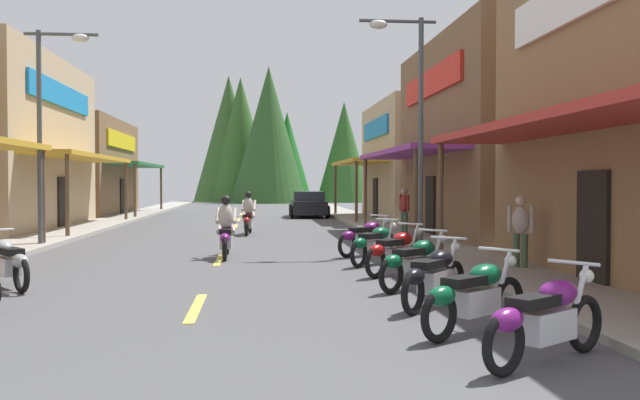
{
  "coord_description": "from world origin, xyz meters",
  "views": [
    {
      "loc": [
        0.91,
        -1.7,
        1.89
      ],
      "look_at": [
        4.18,
        33.96,
        0.97
      ],
      "focal_mm": 38.82,
      "sensor_mm": 36.0,
      "label": 1
    }
  ],
  "objects": [
    {
      "name": "ground",
      "position": [
        0.0,
        24.19,
        -0.05
      ],
      "size": [
        9.84,
        78.38,
        0.1
      ],
      "primitive_type": "cube",
      "color": "#4C4C4F"
    },
    {
      "name": "sidewalk_left",
      "position": [
        -5.92,
        24.19,
        0.06
      ],
      "size": [
        2.0,
        78.38,
        0.12
      ],
      "primitive_type": "cube",
      "color": "#9E9991",
      "rests_on": "ground"
    },
    {
      "name": "sidewalk_right",
      "position": [
        5.92,
        24.19,
        0.06
      ],
      "size": [
        2.0,
        78.38,
        0.12
      ],
      "primitive_type": "cube",
      "color": "gray",
      "rests_on": "ground"
    },
    {
      "name": "centerline_dashes",
      "position": [
        0.0,
        27.43,
        0.01
      ],
      "size": [
        0.16,
        52.95,
        0.01
      ],
      "color": "#E0C64C",
      "rests_on": "ground"
    },
    {
      "name": "storefront_left_far",
      "position": [
        -10.7,
        39.36,
        2.75
      ],
      "size": [
        9.43,
        11.29,
        5.5
      ],
      "color": "brown",
      "rests_on": "ground"
    },
    {
      "name": "storefront_right_middle",
      "position": [
        10.77,
        21.67,
        3.4
      ],
      "size": [
        9.56,
        10.39,
        6.81
      ],
      "color": "brown",
      "rests_on": "ground"
    },
    {
      "name": "storefront_right_far",
      "position": [
        10.88,
        32.8,
        2.94
      ],
      "size": [
        9.79,
        9.52,
        5.88
      ],
      "color": "tan",
      "rests_on": "ground"
    },
    {
      "name": "streetlamp_left",
      "position": [
        -5.01,
        18.89,
        4.07
      ],
      "size": [
        2.08,
        0.3,
        6.25
      ],
      "color": "#474C51",
      "rests_on": "ground"
    },
    {
      "name": "streetlamp_right",
      "position": [
        5.01,
        16.62,
        4.09
      ],
      "size": [
        2.08,
        0.3,
        6.3
      ],
      "color": "#474C51",
      "rests_on": "ground"
    },
    {
      "name": "motorcycle_parked_right_0",
      "position": [
        3.89,
        5.18,
        0.49
      ],
      "size": [
        1.82,
        1.3,
        1.04
      ],
      "rotation": [
        0.0,
        0.0,
        0.6
      ],
      "color": "black",
      "rests_on": "ground"
    },
    {
      "name": "motorcycle_parked_right_1",
      "position": [
        3.61,
        6.65,
        0.49
      ],
      "size": [
        1.75,
        1.39,
        1.04
      ],
      "rotation": [
        0.0,
        0.0,
        0.66
      ],
      "color": "black",
      "rests_on": "ground"
    },
    {
      "name": "motorcycle_parked_right_2",
      "position": [
        3.57,
        8.44,
        0.49
      ],
      "size": [
        1.43,
        1.72,
        1.04
      ],
      "rotation": [
        0.0,
        0.0,
        0.89
      ],
      "color": "black",
      "rests_on": "ground"
    },
    {
      "name": "motorcycle_parked_right_3",
      "position": [
        3.71,
        10.22,
        0.49
      ],
      "size": [
        1.67,
        1.49,
        1.04
      ],
      "rotation": [
        0.0,
        0.0,
        0.72
      ],
      "color": "black",
      "rests_on": "ground"
    },
    {
      "name": "motorcycle_parked_right_4",
      "position": [
        3.74,
        12.13,
        0.49
      ],
      "size": [
        1.61,
        1.56,
        1.04
      ],
      "rotation": [
        0.0,
        0.0,
        0.77
      ],
      "color": "black",
      "rests_on": "ground"
    },
    {
      "name": "motorcycle_parked_right_5",
      "position": [
        3.61,
        13.84,
        0.49
      ],
      "size": [
        1.47,
        1.69,
        1.04
      ],
      "rotation": [
        0.0,
        0.0,
        0.86
      ],
      "color": "black",
      "rests_on": "ground"
    },
    {
      "name": "motorcycle_parked_right_6",
      "position": [
        3.71,
        15.84,
        0.49
      ],
      "size": [
        1.71,
        1.45,
        1.04
      ],
      "rotation": [
        0.0,
        0.0,
        0.69
      ],
      "color": "black",
      "rests_on": "ground"
    },
    {
      "name": "motorcycle_parked_left_3",
      "position": [
        -3.51,
        10.97,
        0.49
      ],
      "size": [
        1.37,
        1.77,
        1.04
      ],
      "rotation": [
        0.0,
        0.0,
        2.22
      ],
      "color": "black",
      "rests_on": "ground"
    },
    {
      "name": "rider_cruising_lead",
      "position": [
        0.14,
        15.65,
        0.66
      ],
      "size": [
        0.6,
        2.14,
        1.57
      ],
      "rotation": [
        0.0,
        0.0,
        1.57
      ],
      "color": "black",
      "rests_on": "ground"
    },
    {
      "name": "rider_cruising_trailing",
      "position": [
        0.61,
        23.27,
        0.66
      ],
      "size": [
        0.6,
        2.14,
        1.57
      ],
      "rotation": [
        0.0,
        0.0,
        1.5
      ],
      "color": "black",
      "rests_on": "ground"
    },
    {
      "name": "pedestrian_by_shop",
      "position": [
        6.39,
        12.22,
        0.93
      ],
      "size": [
        0.45,
        0.43,
        1.62
      ],
      "rotation": [
        0.0,
        0.0,
        3.99
      ],
      "color": "#3F593F",
      "rests_on": "ground"
    },
    {
      "name": "pedestrian_waiting",
      "position": [
        6.01,
        21.84,
        0.98
      ],
      "size": [
        0.37,
        0.54,
        1.7
      ],
      "rotation": [
        0.0,
        0.0,
        0.35
      ],
      "color": "#3F593F",
      "rests_on": "ground"
    },
    {
      "name": "parked_car_curbside",
      "position": [
        3.72,
        35.68,
        0.69
      ],
      "size": [
        2.14,
        4.34,
        1.4
      ],
      "rotation": [
        0.0,
        0.0,
        1.55
      ],
      "color": "black",
      "rests_on": "ground"
    },
    {
      "name": "treeline_backdrop",
      "position": [
        1.38,
        64.62,
        5.84
      ],
      "size": [
        17.12,
        11.34,
        12.61
      ],
      "color": "#315A23",
      "rests_on": "ground"
    }
  ]
}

